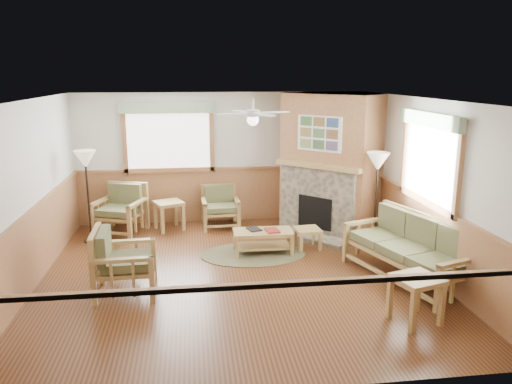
{
  "coord_description": "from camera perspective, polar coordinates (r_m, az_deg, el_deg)",
  "views": [
    {
      "loc": [
        -0.64,
        -7.28,
        3.07
      ],
      "look_at": [
        0.4,
        0.7,
        1.15
      ],
      "focal_mm": 35.0,
      "sensor_mm": 36.0,
      "label": 1
    }
  ],
  "objects": [
    {
      "name": "armchair_left",
      "position": [
        7.39,
        -14.77,
        -7.64
      ],
      "size": [
        0.87,
        0.87,
        0.94
      ],
      "primitive_type": null,
      "rotation": [
        0.0,
        0.0,
        1.6
      ],
      "color": "#A6864D",
      "rests_on": "floor"
    },
    {
      "name": "window_right",
      "position": [
        7.96,
        19.71,
        8.75
      ],
      "size": [
        0.16,
        1.9,
        1.5
      ],
      "primitive_type": null,
      "color": "white",
      "rests_on": "wall_right"
    },
    {
      "name": "end_table_sofa",
      "position": [
        6.72,
        17.77,
        -11.62
      ],
      "size": [
        0.67,
        0.65,
        0.61
      ],
      "primitive_type": null,
      "rotation": [
        0.0,
        0.0,
        0.3
      ],
      "color": "#A6864D",
      "rests_on": "floor"
    },
    {
      "name": "floor_lamp_right",
      "position": [
        9.03,
        13.52,
        -1.03
      ],
      "size": [
        0.5,
        0.5,
        1.75
      ],
      "primitive_type": null,
      "rotation": [
        0.0,
        0.0,
        -0.27
      ],
      "color": "black",
      "rests_on": "floor"
    },
    {
      "name": "book_red",
      "position": [
        8.65,
        1.85,
        -4.31
      ],
      "size": [
        0.26,
        0.33,
        0.03
      ],
      "primitive_type": "cube",
      "rotation": [
        0.0,
        0.0,
        0.13
      ],
      "color": "maroon",
      "rests_on": "coffee_table"
    },
    {
      "name": "wall_front",
      "position": [
        4.66,
        1.0,
        -8.27
      ],
      "size": [
        6.0,
        0.02,
        2.7
      ],
      "primitive_type": "cube",
      "color": "silver",
      "rests_on": "floor"
    },
    {
      "name": "sofa",
      "position": [
        7.9,
        16.97,
        -6.3
      ],
      "size": [
        2.28,
        1.48,
        0.97
      ],
      "primitive_type": null,
      "rotation": [
        0.0,
        0.0,
        -1.25
      ],
      "color": "#A6864D",
      "rests_on": "floor"
    },
    {
      "name": "coffee_table",
      "position": [
        8.74,
        0.81,
        -5.72
      ],
      "size": [
        1.03,
        0.53,
        0.41
      ],
      "primitive_type": null,
      "rotation": [
        0.0,
        0.0,
        -0.01
      ],
      "color": "#A6864D",
      "rests_on": "floor"
    },
    {
      "name": "armchair_back_left",
      "position": [
        10.09,
        -15.32,
        -1.96
      ],
      "size": [
        1.09,
        1.09,
        0.95
      ],
      "primitive_type": null,
      "rotation": [
        0.0,
        0.0,
        -0.34
      ],
      "color": "#A6864D",
      "rests_on": "floor"
    },
    {
      "name": "floor_lamp_left",
      "position": [
        9.64,
        -18.64,
        -0.52
      ],
      "size": [
        0.49,
        0.49,
        1.73
      ],
      "primitive_type": null,
      "rotation": [
        0.0,
        0.0,
        -0.27
      ],
      "color": "black",
      "rests_on": "floor"
    },
    {
      "name": "wall_left",
      "position": [
        7.85,
        -24.71,
        -0.5
      ],
      "size": [
        0.02,
        6.0,
        2.7
      ],
      "primitive_type": "cube",
      "color": "silver",
      "rests_on": "floor"
    },
    {
      "name": "window_back",
      "position": [
        10.27,
        -10.14,
        10.2
      ],
      "size": [
        1.9,
        0.16,
        1.5
      ],
      "primitive_type": null,
      "color": "white",
      "rests_on": "wall_back"
    },
    {
      "name": "wainscot",
      "position": [
        7.73,
        -2.28,
        -5.62
      ],
      "size": [
        6.0,
        6.0,
        1.1
      ],
      "primitive_type": null,
      "color": "#95633D",
      "rests_on": "floor"
    },
    {
      "name": "wall_right",
      "position": [
        8.32,
        18.7,
        0.76
      ],
      "size": [
        0.02,
        6.0,
        2.7
      ],
      "primitive_type": "cube",
      "color": "silver",
      "rests_on": "floor"
    },
    {
      "name": "armchair_back_right",
      "position": [
        10.2,
        -4.09,
        -1.72
      ],
      "size": [
        0.77,
        0.77,
        0.82
      ],
      "primitive_type": null,
      "rotation": [
        0.0,
        0.0,
        0.04
      ],
      "color": "#A6864D",
      "rests_on": "floor"
    },
    {
      "name": "wall_back",
      "position": [
        10.45,
        -3.81,
        3.91
      ],
      "size": [
        6.0,
        0.02,
        2.7
      ],
      "primitive_type": "cube",
      "color": "silver",
      "rests_on": "floor"
    },
    {
      "name": "braided_rug",
      "position": [
        8.75,
        -0.3,
        -7.1
      ],
      "size": [
        2.15,
        2.15,
        0.01
      ],
      "primitive_type": "cylinder",
      "rotation": [
        0.0,
        0.0,
        -0.2
      ],
      "color": "#4E4A30",
      "rests_on": "floor"
    },
    {
      "name": "end_table_chairs",
      "position": [
        10.15,
        -9.9,
        -2.67
      ],
      "size": [
        0.67,
        0.66,
        0.58
      ],
      "primitive_type": null,
      "rotation": [
        0.0,
        0.0,
        0.39
      ],
      "color": "#A6864D",
      "rests_on": "floor"
    },
    {
      "name": "book_dark",
      "position": [
        8.72,
        -0.23,
        -4.18
      ],
      "size": [
        0.27,
        0.32,
        0.03
      ],
      "primitive_type": "cube",
      "rotation": [
        0.0,
        0.0,
        0.31
      ],
      "color": "black",
      "rests_on": "coffee_table"
    },
    {
      "name": "footstool",
      "position": [
        9.02,
        5.91,
        -5.3
      ],
      "size": [
        0.46,
        0.46,
        0.37
      ],
      "primitive_type": null,
      "rotation": [
        0.0,
        0.0,
        0.09
      ],
      "color": "#A6864D",
      "rests_on": "floor"
    },
    {
      "name": "floor",
      "position": [
        7.93,
        -2.24,
        -9.41
      ],
      "size": [
        6.0,
        6.0,
        0.01
      ],
      "primitive_type": "cube",
      "color": "#532D17",
      "rests_on": "ground"
    },
    {
      "name": "ceiling",
      "position": [
        7.32,
        -2.44,
        10.5
      ],
      "size": [
        6.0,
        6.0,
        0.01
      ],
      "primitive_type": "cube",
      "color": "white",
      "rests_on": "floor"
    },
    {
      "name": "ceiling_fan",
      "position": [
        7.65,
        -0.36,
        10.34
      ],
      "size": [
        1.59,
        1.59,
        0.36
      ],
      "primitive_type": null,
      "rotation": [
        0.0,
        0.0,
        0.35
      ],
      "color": "white",
      "rests_on": "ceiling"
    },
    {
      "name": "fireplace",
      "position": [
        9.86,
        8.54,
        3.23
      ],
      "size": [
        3.11,
        3.11,
        2.7
      ],
      "primitive_type": null,
      "rotation": [
        0.0,
        0.0,
        -0.79
      ],
      "color": "#95633D",
      "rests_on": "floor"
    }
  ]
}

